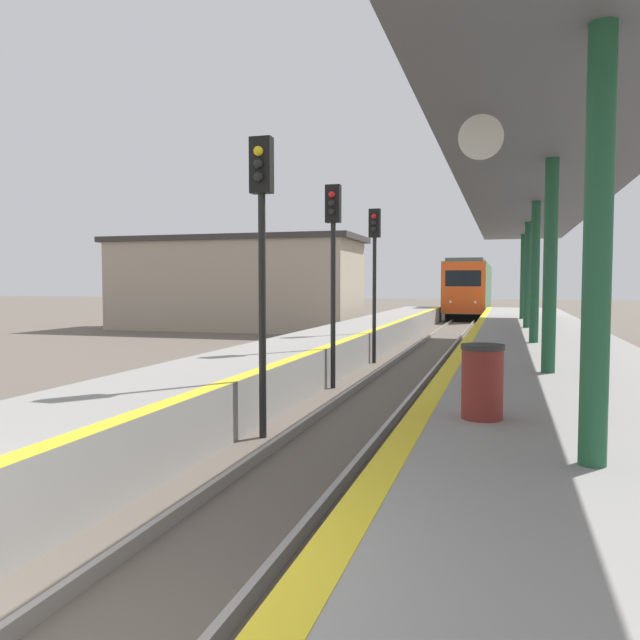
% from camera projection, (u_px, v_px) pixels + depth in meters
% --- Properties ---
extents(train, '(2.84, 17.16, 4.24)m').
position_uv_depth(train, '(470.00, 288.00, 48.45)').
color(train, black).
rests_on(train, ground).
extents(signal_near, '(0.36, 0.31, 4.91)m').
position_uv_depth(signal_near, '(262.00, 231.00, 10.12)').
color(signal_near, black).
rests_on(signal_near, ground).
extents(signal_mid, '(0.36, 0.31, 4.91)m').
position_uv_depth(signal_mid, '(333.00, 248.00, 14.98)').
color(signal_mid, black).
rests_on(signal_mid, ground).
extents(signal_far, '(0.36, 0.31, 4.91)m').
position_uv_depth(signal_far, '(374.00, 256.00, 19.80)').
color(signal_far, black).
rests_on(signal_far, ground).
extents(station_canopy, '(3.59, 29.48, 3.97)m').
position_uv_depth(station_canopy, '(536.00, 201.00, 16.50)').
color(station_canopy, '#1E5133').
rests_on(station_canopy, platform_right).
extents(trash_bin, '(0.50, 0.50, 0.88)m').
position_uv_depth(trash_bin, '(482.00, 381.00, 7.28)').
color(trash_bin, maroon).
rests_on(trash_bin, platform_right).
extents(station_building, '(14.10, 5.60, 5.09)m').
position_uv_depth(station_building, '(236.00, 283.00, 34.61)').
color(station_building, tan).
rests_on(station_building, ground).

